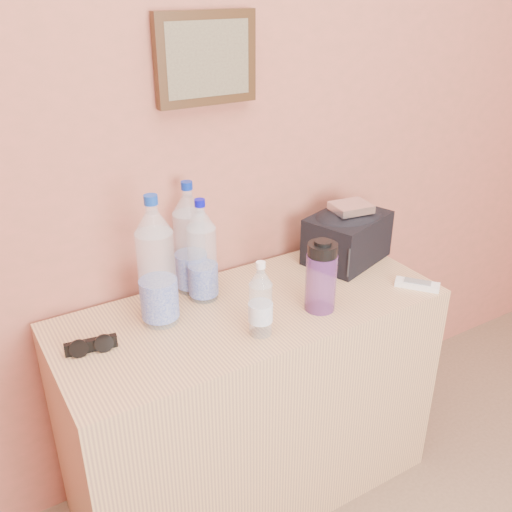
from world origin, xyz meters
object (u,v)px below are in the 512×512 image
Objects in this scene: pet_large_b at (190,244)px; pet_large_c at (202,256)px; dresser at (251,402)px; pet_small at (261,303)px; sunglasses at (91,345)px; foil_packet at (351,207)px; pet_large_a at (157,268)px; nalgene_bottle at (321,276)px; toiletry_bag at (347,235)px; ac_remote at (417,285)px.

pet_large_b is 1.11× the size of pet_large_c.
dresser is 0.48m from pet_small.
pet_small is at bearing -11.31° from sunglasses.
foil_packet is (0.54, -0.10, 0.04)m from pet_large_b.
pet_large_a is 3.10× the size of foil_packet.
pet_large_b is at bearing 33.04° from sunglasses.
nalgene_bottle is at bearing -41.80° from pet_large_c.
dresser is 8.62× the size of sunglasses.
sunglasses is at bearing 176.67° from dresser.
foil_packet is at bearing 13.22° from sunglasses.
foil_packet is (-0.00, -0.01, 0.10)m from toiletry_bag.
foil_packet reaches higher than toiletry_bag.
nalgene_bottle is (0.43, -0.18, -0.06)m from pet_large_a.
sunglasses is at bearing 167.78° from nalgene_bottle.
foil_packet is at bearing 36.78° from nalgene_bottle.
pet_large_b reaches higher than toiletry_bag.
pet_large_b is 2.61× the size of sunglasses.
dresser is 0.59m from pet_large_a.
pet_large_a is 1.40× the size of toiletry_bag.
dresser is 0.65m from ac_remote.
nalgene_bottle is (0.26, -0.23, -0.03)m from pet_large_c.
pet_small reaches higher than toiletry_bag.
pet_large_b is 0.42m from sunglasses.
dresser is 8.57× the size of ac_remote.
pet_small is (-0.05, -0.13, 0.46)m from dresser.
nalgene_bottle is 0.66m from sunglasses.
toiletry_bag is at bearing 12.97° from dresser.
pet_large_a is at bearing 165.07° from dresser.
foil_packet reaches higher than dresser.
pet_large_b reaches higher than pet_small.
pet_small is at bearing -132.44° from ac_remote.
nalgene_bottle is at bearing 5.33° from pet_small.
foil_packet is at bearing 1.73° from pet_large_a.
dresser is 0.51m from nalgene_bottle.
sunglasses is at bearing 159.40° from pet_small.
pet_large_b reaches higher than dresser.
toiletry_bag is at bearing 2.70° from pet_large_a.
dresser is 5.32× the size of pet_small.
nalgene_bottle is at bearing -22.86° from pet_large_a.
nalgene_bottle is (0.22, 0.02, 0.01)m from pet_small.
pet_small and nalgene_bottle have the same top height.
nalgene_bottle is 0.34m from toiletry_bag.
sunglasses is at bearing 166.46° from toiletry_bag.
ac_remote is at bearing -74.62° from foil_packet.
ac_remote is (0.61, -0.36, -0.15)m from pet_large_b.
pet_large_b is 2.88× the size of foil_packet.
dresser is at bearing 146.67° from nalgene_bottle.
ac_remote is 0.50× the size of toiletry_bag.
toiletry_bag is 0.11m from foil_packet.
pet_large_b is 0.55m from toiletry_bag.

